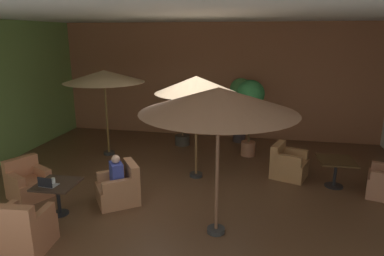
% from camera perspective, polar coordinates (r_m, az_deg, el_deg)
% --- Properties ---
extents(ground_plane, '(10.75, 9.02, 0.02)m').
position_cam_1_polar(ground_plane, '(7.93, -0.67, -10.28)').
color(ground_plane, brown).
extents(wall_back_brick, '(10.75, 0.08, 3.80)m').
position_cam_1_polar(wall_back_brick, '(11.67, 4.04, 7.77)').
color(wall_back_brick, '#93583A').
rests_on(wall_back_brick, ground_plane).
extents(ceiling_slab, '(10.75, 9.02, 0.06)m').
position_cam_1_polar(ceiling_slab, '(7.17, -0.77, 18.58)').
color(ceiling_slab, white).
rests_on(ceiling_slab, wall_back_brick).
extents(cafe_table_front_left, '(0.77, 0.77, 0.65)m').
position_cam_1_polar(cafe_table_front_left, '(7.21, -21.38, -9.42)').
color(cafe_table_front_left, black).
rests_on(cafe_table_front_left, ground_plane).
extents(armchair_front_left_north, '(0.97, 0.97, 0.85)m').
position_cam_1_polar(armchair_front_left_north, '(8.28, -25.49, -8.29)').
color(armchair_front_left_north, '#B56F4A').
rests_on(armchair_front_left_north, ground_plane).
extents(armchair_front_left_east, '(0.84, 0.84, 0.93)m').
position_cam_1_polar(armchair_front_left_east, '(6.39, -26.30, -15.18)').
color(armchair_front_left_east, '#AA6947').
rests_on(armchair_front_left_east, ground_plane).
extents(armchair_front_left_south, '(1.06, 1.04, 0.85)m').
position_cam_1_polar(armchair_front_left_south, '(7.42, -11.86, -9.79)').
color(armchair_front_left_south, '#AE734E').
rests_on(armchair_front_left_south, ground_plane).
extents(cafe_table_front_right, '(0.82, 0.82, 0.65)m').
position_cam_1_polar(cafe_table_front_right, '(8.56, 22.74, -5.78)').
color(cafe_table_front_right, black).
rests_on(cafe_table_front_right, ground_plane).
extents(armchair_front_right_north, '(0.97, 0.94, 0.82)m').
position_cam_1_polar(armchair_front_right_north, '(8.82, 15.59, -5.89)').
color(armchair_front_right_north, '#A67345').
rests_on(armchair_front_right_north, ground_plane).
extents(patio_umbrella_tall_red, '(2.24, 2.24, 2.45)m').
position_cam_1_polar(patio_umbrella_tall_red, '(9.95, -14.35, 8.21)').
color(patio_umbrella_tall_red, '#2D2D2D').
rests_on(patio_umbrella_tall_red, ground_plane).
extents(patio_umbrella_center_beige, '(2.59, 2.59, 2.60)m').
position_cam_1_polar(patio_umbrella_center_beige, '(5.55, 4.42, 4.55)').
color(patio_umbrella_center_beige, '#2D2D2D').
rests_on(patio_umbrella_center_beige, ground_plane).
extents(patio_umbrella_near_wall, '(1.95, 1.95, 2.49)m').
position_cam_1_polar(patio_umbrella_near_wall, '(8.02, 0.71, 7.07)').
color(patio_umbrella_near_wall, '#2D2D2D').
rests_on(patio_umbrella_near_wall, ground_plane).
extents(potted_tree_left_corner, '(0.70, 0.70, 2.08)m').
position_cam_1_polar(potted_tree_left_corner, '(11.10, 8.06, 5.27)').
color(potted_tree_left_corner, '#3B2F31').
rests_on(potted_tree_left_corner, ground_plane).
extents(potted_tree_mid_left, '(0.75, 0.75, 1.91)m').
position_cam_1_polar(potted_tree_mid_left, '(10.69, -1.66, 4.08)').
color(potted_tree_mid_left, '#383129').
rests_on(potted_tree_mid_left, ground_plane).
extents(potted_tree_mid_right, '(0.78, 0.78, 2.20)m').
position_cam_1_polar(potted_tree_mid_right, '(9.80, 9.61, 4.38)').
color(potted_tree_mid_right, '#A8694A').
rests_on(potted_tree_mid_right, ground_plane).
extents(patron_blue_shirt, '(0.40, 0.43, 0.65)m').
position_cam_1_polar(patron_blue_shirt, '(7.26, -12.40, -7.15)').
color(patron_blue_shirt, '#37439F').
rests_on(patron_blue_shirt, ground_plane).
extents(iced_drink_cup, '(0.08, 0.08, 0.11)m').
position_cam_1_polar(iced_drink_cup, '(7.15, -22.02, -8.12)').
color(iced_drink_cup, white).
rests_on(iced_drink_cup, cafe_table_front_left).
extents(open_laptop, '(0.33, 0.25, 0.20)m').
position_cam_1_polar(open_laptop, '(7.07, -22.85, -8.52)').
color(open_laptop, '#9EA0A5').
rests_on(open_laptop, cafe_table_front_left).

